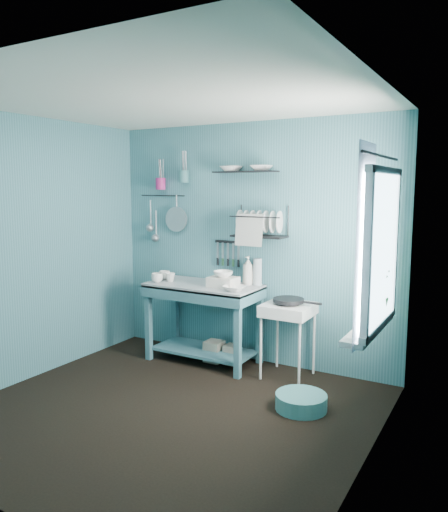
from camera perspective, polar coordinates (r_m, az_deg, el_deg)
The scene contains 35 objects.
floor at distance 4.33m, azimuth -6.47°, elevation -17.28°, with size 3.20×3.20×0.00m, color black.
ceiling at distance 3.98m, azimuth -7.04°, elevation 17.43°, with size 3.20×3.20×0.00m, color silver.
wall_back at distance 5.24m, azimuth 3.06°, elevation 1.42°, with size 3.20×3.20×0.00m, color #3E747E.
wall_left at distance 5.07m, azimuth -21.43°, elevation 0.68°, with size 3.00×3.00×0.00m, color #3E747E.
wall_right at distance 3.29m, azimuth 16.34°, elevation -2.70°, with size 3.00×3.00×0.00m, color #3E747E.
work_counter at distance 5.31m, azimuth -2.35°, elevation -7.65°, with size 1.18×0.59×0.84m, color #386B77.
mug_left at distance 5.35m, azimuth -7.66°, elevation -2.48°, with size 0.12×0.12×0.10m, color white.
mug_mid at distance 5.37m, azimuth -6.16°, elevation -2.44°, with size 0.10×0.10×0.09m, color white.
mug_right at distance 5.48m, azimuth -6.81°, elevation -2.21°, with size 0.12×0.12×0.10m, color white.
wash_tub at distance 5.06m, azimuth -0.10°, elevation -2.97°, with size 0.28×0.22×0.10m, color silver.
tub_bowl at distance 5.05m, azimuth -0.10°, elevation -2.07°, with size 0.20×0.20×0.06m, color white.
soap_bottle at distance 5.16m, azimuth 2.76°, elevation -1.66°, with size 0.12×0.12×0.30m, color silver.
water_bottle at distance 5.13m, azimuth 3.86°, elevation -1.82°, with size 0.09×0.09×0.28m, color #B2BFC6.
counter_bowl at distance 4.86m, azimuth 1.19°, elevation -3.71°, with size 0.22×0.22×0.05m, color white.
hotplate_stand at distance 4.94m, azimuth 7.30°, elevation -9.55°, with size 0.45×0.45×0.72m, color white.
frying_pan at distance 4.84m, azimuth 7.38°, elevation -5.03°, with size 0.30×0.30×0.04m, color black.
knife_strip at distance 5.32m, azimuth 0.51°, elevation 1.62°, with size 0.32×0.02×0.03m, color black.
dish_rack at distance 5.03m, azimuth 4.06°, elevation 3.97°, with size 0.55×0.24×0.32m, color black.
upper_shelf at distance 5.13m, azimuth 2.41°, elevation 9.60°, with size 0.70×0.18×0.01m, color black.
shelf_bowl_left at distance 5.20m, azimuth 0.85°, elevation 10.14°, with size 0.22×0.22×0.05m, color white.
shelf_bowl_right at distance 5.05m, azimuth 4.31°, elevation 10.76°, with size 0.22×0.22×0.05m, color white.
utensil_cup_magenta at distance 5.72m, azimuth -7.27°, elevation 8.19°, with size 0.11×0.11×0.13m, color #AE2067.
utensil_cup_teal at distance 5.53m, azimuth -4.63°, elevation 9.03°, with size 0.11×0.11×0.13m, color #387275.
colander at distance 5.64m, azimuth -5.48°, elevation 4.21°, with size 0.28×0.28×0.03m, color #A3A6AB.
ladle_outer at distance 5.87m, azimuth -8.39°, elevation 4.86°, with size 0.01×0.01×0.30m, color #A3A6AB.
ladle_inner at distance 5.83m, azimuth -7.77°, elevation 3.73°, with size 0.01×0.01×0.30m, color #A3A6AB.
hook_rail at distance 5.77m, azimuth -7.03°, elevation 6.87°, with size 0.01×0.01×0.60m, color black.
window_glass at distance 3.70m, azimuth 17.84°, elevation 0.74°, with size 1.10×1.10×0.00m, color white.
windowsill at distance 3.83m, azimuth 16.22°, elevation -7.96°, with size 0.16×0.95×0.04m, color white.
curtain at distance 3.42m, azimuth 15.76°, elevation 1.11°, with size 1.35×1.35×0.00m, color white.
curtain_rod at distance 3.69m, azimuth 17.57°, elevation 10.85°, with size 0.02×0.02×1.05m, color black.
potted_plant at distance 3.93m, azimuth 16.46°, elevation -3.79°, with size 0.26×0.26×0.46m, color #316C2B.
storage_tin_large at distance 5.39m, azimuth -1.12°, elevation -10.82°, with size 0.18×0.18×0.22m, color gray.
storage_tin_small at distance 5.32m, azimuth 0.93°, elevation -11.17°, with size 0.15×0.15×0.20m, color gray.
floor_basin at distance 4.37m, azimuth 8.80°, elevation -16.13°, with size 0.43×0.43×0.13m, color teal.
Camera 1 is at (2.34, -3.15, 1.83)m, focal length 35.00 mm.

